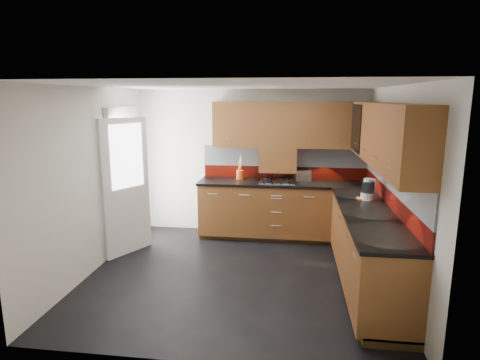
# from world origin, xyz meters

# --- Properties ---
(room) EXTENTS (4.00, 3.80, 2.64)m
(room) POSITION_xyz_m (0.00, 0.00, 1.50)
(room) COLOR black
(base_cabinets) EXTENTS (2.70, 3.20, 0.95)m
(base_cabinets) POSITION_xyz_m (1.07, 0.72, 0.44)
(base_cabinets) COLOR #562D13
(base_cabinets) RESTS_ON room
(countertop) EXTENTS (2.72, 3.22, 0.04)m
(countertop) POSITION_xyz_m (1.05, 0.70, 0.92)
(countertop) COLOR black
(countertop) RESTS_ON base_cabinets
(backsplash) EXTENTS (2.70, 3.20, 0.54)m
(backsplash) POSITION_xyz_m (1.28, 0.93, 1.21)
(backsplash) COLOR maroon
(backsplash) RESTS_ON countertop
(upper_cabinets) EXTENTS (2.50, 3.20, 0.72)m
(upper_cabinets) POSITION_xyz_m (1.23, 0.78, 1.84)
(upper_cabinets) COLOR #562D13
(upper_cabinets) RESTS_ON room
(extractor_hood) EXTENTS (0.60, 0.33, 0.40)m
(extractor_hood) POSITION_xyz_m (0.45, 1.64, 1.28)
(extractor_hood) COLOR #562D13
(extractor_hood) RESTS_ON room
(glass_cabinet) EXTENTS (0.32, 0.80, 0.66)m
(glass_cabinet) POSITION_xyz_m (1.71, 1.07, 1.87)
(glass_cabinet) COLOR black
(glass_cabinet) RESTS_ON room
(back_door) EXTENTS (0.42, 1.19, 2.04)m
(back_door) POSITION_xyz_m (-1.78, 0.75, 1.03)
(back_door) COLOR white
(back_door) RESTS_ON room
(gas_hob) EXTENTS (0.57, 0.50, 0.04)m
(gas_hob) POSITION_xyz_m (0.45, 1.47, 0.95)
(gas_hob) COLOR silver
(gas_hob) RESTS_ON countertop
(utensil_pot) EXTENTS (0.12, 0.12, 0.43)m
(utensil_pot) POSITION_xyz_m (-0.17, 1.61, 1.04)
(utensil_pot) COLOR #DA4414
(utensil_pot) RESTS_ON countertop
(toaster) EXTENTS (0.29, 0.22, 0.19)m
(toaster) POSITION_xyz_m (0.85, 1.64, 1.03)
(toaster) COLOR silver
(toaster) RESTS_ON countertop
(food_processor) EXTENTS (0.17, 0.17, 0.28)m
(food_processor) POSITION_xyz_m (1.67, 0.49, 1.07)
(food_processor) COLOR white
(food_processor) RESTS_ON countertop
(paper_towel) EXTENTS (0.16, 0.16, 0.27)m
(paper_towel) POSITION_xyz_m (1.71, 0.54, 1.07)
(paper_towel) COLOR white
(paper_towel) RESTS_ON countertop
(orange_cloth) EXTENTS (0.15, 0.14, 0.01)m
(orange_cloth) POSITION_xyz_m (1.61, 0.52, 0.95)
(orange_cloth) COLOR orange
(orange_cloth) RESTS_ON countertop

